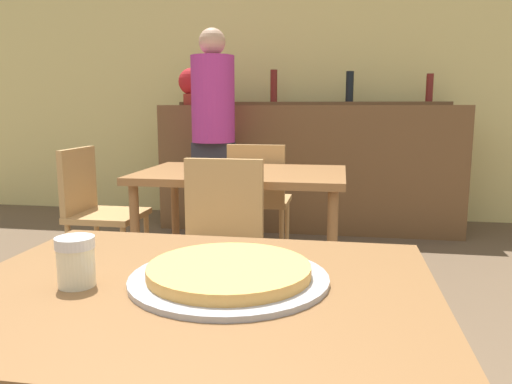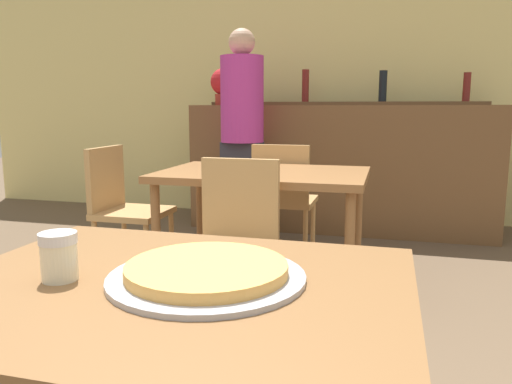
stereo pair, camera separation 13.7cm
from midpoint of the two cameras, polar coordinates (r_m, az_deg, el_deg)
wall_back at (r=4.95m, az=11.21°, el=13.25°), size 8.00×0.05×2.80m
dining_table_near at (r=1.07m, az=-5.83°, el=-14.72°), size 0.97×0.77×0.72m
dining_table_far at (r=2.82m, az=2.23°, el=0.82°), size 1.15×0.77×0.72m
bar_counter at (r=4.47m, az=10.40°, el=2.71°), size 2.60×0.56×1.09m
bar_back_shelf at (r=4.58m, az=10.41°, el=10.31°), size 2.39×0.24×0.32m
chair_far_side_front at (r=2.33m, az=-0.86°, el=-4.94°), size 0.40×0.40×0.84m
chair_far_side_back at (r=3.39m, az=4.31°, el=-0.32°), size 0.40×0.40×0.84m
chair_far_side_left at (r=3.17m, az=-13.86°, el=-1.27°), size 0.40×0.40×0.84m
pizza_tray at (r=1.05m, az=-1.87°, el=-9.24°), size 0.41×0.41×0.04m
cheese_shaker at (r=1.09m, az=-18.28°, el=-7.01°), size 0.08×0.08×0.10m
person_standing at (r=3.99m, az=-0.59°, el=7.27°), size 0.34×0.34×1.68m
potted_plant at (r=4.59m, az=-2.83°, el=12.17°), size 0.24×0.24×0.33m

